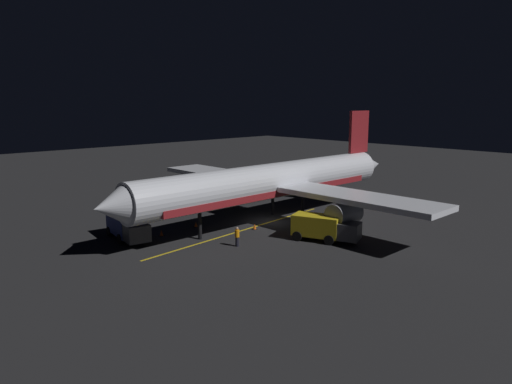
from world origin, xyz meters
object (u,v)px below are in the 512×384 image
Objects in this scene: airliner at (274,182)px; traffic_cone_near_left at (196,225)px; traffic_cone_near_right at (255,227)px; traffic_cone_under_wing at (161,233)px; ground_crew_worker at (237,237)px; baggage_truck at (127,225)px; catering_truck at (323,228)px.

traffic_cone_near_left is (3.81, 7.42, -3.93)m from airliner.
traffic_cone_near_right is 9.12m from traffic_cone_under_wing.
traffic_cone_under_wing is at bearing 95.29° from traffic_cone_near_left.
traffic_cone_near_right is at bearing -118.60° from traffic_cone_under_wing.
traffic_cone_under_wing is (3.41, 11.75, -3.93)m from airliner.
traffic_cone_near_left is at bearing -9.64° from ground_crew_worker.
baggage_truck reaches higher than traffic_cone_near_right.
traffic_cone_near_left is at bearing -84.71° from traffic_cone_under_wing.
baggage_truck is 3.32m from traffic_cone_under_wing.
catering_truck reaches higher than traffic_cone_near_right.
traffic_cone_near_right is 1.00× the size of traffic_cone_under_wing.
ground_crew_worker is 3.16× the size of traffic_cone_under_wing.
airliner reaches higher than baggage_truck.
traffic_cone_under_wing is at bearing 40.12° from catering_truck.
traffic_cone_under_wing is (11.58, 9.76, -0.97)m from catering_truck.
traffic_cone_near_left is at bearing 62.81° from airliner.
baggage_truck is 10.42m from ground_crew_worker.
airliner is at bearing -13.68° from catering_truck.
ground_crew_worker is (-4.00, 8.74, -3.30)m from airliner.
traffic_cone_near_right is at bearing -116.83° from baggage_truck.
catering_truck is at bearing -166.35° from traffic_cone_near_right.
traffic_cone_near_left is 1.00× the size of traffic_cone_under_wing.
baggage_truck is at bearing 68.32° from traffic_cone_under_wing.
catering_truck is 7.95m from ground_crew_worker.
baggage_truck reaches higher than ground_crew_worker.
baggage_truck is 17.97m from catering_truck.
airliner reaches higher than traffic_cone_near_right.
ground_crew_worker reaches higher than traffic_cone_near_right.
traffic_cone_near_left is (-0.76, -7.24, -1.09)m from baggage_truck.
catering_truck is 11.66× the size of traffic_cone_under_wing.
airliner is 22.74× the size of ground_crew_worker.
traffic_cone_near_right is (3.04, -5.00, -0.64)m from ground_crew_worker.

